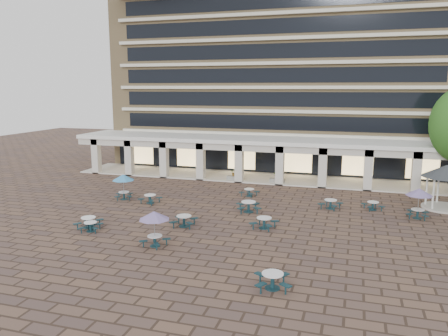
{
  "coord_description": "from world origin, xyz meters",
  "views": [
    {
      "loc": [
        9.23,
        -30.47,
        9.69
      ],
      "look_at": [
        -0.9,
        3.0,
        3.22
      ],
      "focal_mm": 35.0,
      "sensor_mm": 36.0,
      "label": 1
    }
  ],
  "objects": [
    {
      "name": "ground",
      "position": [
        0.0,
        0.0,
        0.0
      ],
      "size": [
        120.0,
        120.0,
        0.0
      ],
      "primitive_type": "plane",
      "color": "brown",
      "rests_on": "ground"
    },
    {
      "name": "apartment_building",
      "position": [
        0.0,
        25.47,
        12.6
      ],
      "size": [
        40.0,
        15.5,
        25.2
      ],
      "color": "tan",
      "rests_on": "ground"
    },
    {
      "name": "retail_arcade",
      "position": [
        0.0,
        14.8,
        3.0
      ],
      "size": [
        42.0,
        6.6,
        4.4
      ],
      "color": "white",
      "rests_on": "ground"
    },
    {
      "name": "picnic_table_0",
      "position": [
        -7.78,
        -5.78,
        0.39
      ],
      "size": [
        1.7,
        1.7,
        0.65
      ],
      "rotation": [
        0.0,
        0.0,
        0.26
      ],
      "color": "#123138",
      "rests_on": "ground"
    },
    {
      "name": "picnic_table_1",
      "position": [
        -8.36,
        -5.14,
        0.45
      ],
      "size": [
        1.86,
        1.86,
        0.76
      ],
      "rotation": [
        0.0,
        0.0,
        0.14
      ],
      "color": "#123138",
      "rests_on": "ground"
    },
    {
      "name": "picnic_table_3",
      "position": [
        5.73,
        -10.72,
        0.48
      ],
      "size": [
        2.08,
        2.08,
        0.8
      ],
      "rotation": [
        0.0,
        0.0,
        0.24
      ],
      "color": "#123138",
      "rests_on": "ground"
    },
    {
      "name": "picnic_table_4",
      "position": [
        -9.96,
        2.57,
        1.89
      ],
      "size": [
        1.92,
        1.92,
        2.22
      ],
      "rotation": [
        0.0,
        0.0,
        0.4
      ],
      "color": "#123138",
      "rests_on": "ground"
    },
    {
      "name": "picnic_table_5",
      "position": [
        -2.06,
        -2.95,
        0.47
      ],
      "size": [
        1.88,
        1.88,
        0.79
      ],
      "rotation": [
        0.0,
        0.0,
        0.08
      ],
      "color": "#123138",
      "rests_on": "ground"
    },
    {
      "name": "picnic_table_6",
      "position": [
        -2.32,
        -7.1,
        1.88
      ],
      "size": [
        1.92,
        1.92,
        2.22
      ],
      "rotation": [
        0.0,
        0.0,
        -0.21
      ],
      "color": "#123138",
      "rests_on": "ground"
    },
    {
      "name": "picnic_table_7",
      "position": [
        3.45,
        -1.73,
        0.47
      ],
      "size": [
        1.97,
        1.97,
        0.79
      ],
      "rotation": [
        0.0,
        0.0,
        -0.18
      ],
      "color": "#123138",
      "rests_on": "ground"
    },
    {
      "name": "picnic_table_8",
      "position": [
        -7.18,
        2.07,
        0.44
      ],
      "size": [
        1.88,
        1.88,
        0.74
      ],
      "rotation": [
        0.0,
        0.0,
        -0.19
      ],
      "color": "#123138",
      "rests_on": "ground"
    },
    {
      "name": "picnic_table_9",
      "position": [
        1.45,
        1.92,
        0.51
      ],
      "size": [
        2.27,
        2.27,
        0.86
      ],
      "rotation": [
        0.0,
        0.0,
        0.31
      ],
      "color": "#123138",
      "rests_on": "ground"
    },
    {
      "name": "picnic_table_10",
      "position": [
        7.58,
        4.79,
        0.45
      ],
      "size": [
        2.02,
        2.02,
        0.75
      ],
      "rotation": [
        0.0,
        0.0,
        -0.35
      ],
      "color": "#123138",
      "rests_on": "ground"
    },
    {
      "name": "picnic_table_11",
      "position": [
        14.0,
        3.94,
        1.94
      ],
      "size": [
        1.98,
        1.98,
        2.29
      ],
      "rotation": [
        0.0,
        0.0,
        -0.16
      ],
      "color": "#123138",
      "rests_on": "ground"
    },
    {
      "name": "picnic_table_12",
      "position": [
        0.3,
        6.91,
        0.41
      ],
      "size": [
        1.79,
        1.79,
        0.68
      ],
      "rotation": [
        0.0,
        0.0,
        -0.29
      ],
      "color": "#123138",
      "rests_on": "ground"
    },
    {
      "name": "picnic_table_13",
      "position": [
        10.87,
        5.41,
        0.4
      ],
      "size": [
        1.85,
        1.85,
        0.67
      ],
      "rotation": [
        0.0,
        0.0,
        0.43
      ],
      "color": "#123138",
      "rests_on": "ground"
    },
    {
      "name": "gazebo",
      "position": [
        16.4,
        7.48,
        2.69
      ],
      "size": [
        3.84,
        3.84,
        3.57
      ],
      "rotation": [
        0.0,
        0.0,
        -0.29
      ],
      "color": "beige",
      "rests_on": "ground"
    },
    {
      "name": "planter_left",
      "position": [
        -2.78,
        12.9,
        0.51
      ],
      "size": [
        1.5,
        0.8,
        1.27
      ],
      "color": "gray",
      "rests_on": "ground"
    },
    {
      "name": "planter_right",
      "position": [
        1.79,
        12.9,
        0.54
      ],
      "size": [
        1.5,
        0.74,
        1.31
      ],
      "color": "gray",
      "rests_on": "ground"
    }
  ]
}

